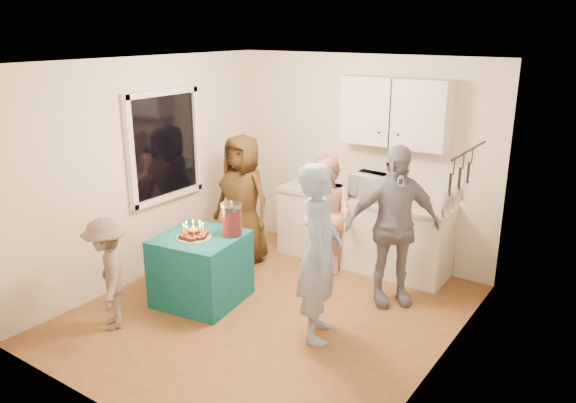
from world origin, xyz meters
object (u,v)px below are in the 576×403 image
Objects in this scene: microwave at (373,186)px; man_birthday at (320,253)px; woman_back_center at (327,215)px; woman_back_left at (243,199)px; party_table at (201,268)px; counter at (361,232)px; woman_back_right at (393,226)px; punch_jar at (232,220)px; child_near_left at (108,274)px.

microwave is 0.30× the size of man_birthday.
woman_back_left is at bearing -146.38° from woman_back_center.
counter is at bearing 62.44° from party_table.
party_table is 0.48× the size of woman_back_right.
counter reaches higher than party_table.
woman_back_center is (1.04, 0.32, -0.10)m from woman_back_left.
party_table is 2.13m from woman_back_right.
woman_back_right is (1.45, 0.94, -0.05)m from punch_jar.
woman_back_left is 2.04m from woman_back_right.
punch_jar is 1.33m from woman_back_center.
microwave reaches higher than child_near_left.
woman_back_left reaches higher than counter.
punch_jar is 1.09m from woman_back_left.
woman_back_right is 2.97m from child_near_left.
woman_back_center is (0.73, 1.46, 0.35)m from party_table.
woman_back_right is (0.99, -0.30, 0.16)m from woman_back_center.
woman_back_left is 1.10m from woman_back_center.
woman_back_center is at bearing 2.02° from man_birthday.
woman_back_right is at bearing -0.38° from woman_back_center.
microwave is 1.84m from man_birthday.
woman_back_right is (1.72, 1.16, 0.50)m from party_table.
microwave is 0.62× the size of party_table.
microwave is at bearing 59.34° from party_table.
woman_back_left reaches higher than microwave.
party_table is at bearing 105.37° from child_near_left.
woman_back_right is at bearing -45.78° from microwave.
party_table is (-0.99, -1.89, -0.05)m from counter.
woman_back_center is (-0.39, -0.43, -0.33)m from microwave.
counter is 1.52× the size of woman_back_center.
man_birthday is (1.19, -0.13, -0.06)m from punch_jar.
microwave is 0.30× the size of woman_back_right.
woman_back_right is (0.60, -0.73, -0.17)m from microwave.
counter is 2.13m from party_table.
woman_back_left is at bearing 33.41° from man_birthday.
child_near_left is at bearing -176.49° from woman_back_right.
woman_back_right reaches higher than punch_jar.
microwave is at bearing 87.43° from woman_back_right.
woman_back_left is at bearing -150.11° from counter.
microwave is at bearing 28.40° from woman_back_left.
party_table is 2.50× the size of punch_jar.
man_birthday reaches higher than punch_jar.
woman_back_center is at bearing 102.02° from child_near_left.
woman_back_center is at bearing 63.57° from party_table.
counter is 1.25× the size of woman_back_right.
child_near_left is (-1.82, -1.03, -0.30)m from man_birthday.
woman_back_right is (0.73, -0.73, 0.45)m from counter.
counter is 6.47× the size of punch_jar.
woman_back_left is 1.43× the size of child_near_left.
man_birthday is 1.51× the size of child_near_left.
woman_back_center is 0.82× the size of woman_back_right.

